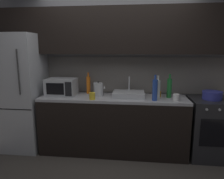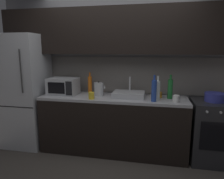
% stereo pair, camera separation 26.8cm
% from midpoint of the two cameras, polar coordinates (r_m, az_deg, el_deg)
% --- Properties ---
extents(back_wall, '(4.00, 0.44, 2.50)m').
position_cam_midpoint_polar(back_wall, '(3.46, -1.41, 9.66)').
color(back_wall, slate).
rests_on(back_wall, ground).
extents(counter_run, '(2.26, 0.60, 0.90)m').
position_cam_midpoint_polar(counter_run, '(3.37, -2.03, -9.48)').
color(counter_run, black).
rests_on(counter_run, ground).
extents(refrigerator, '(0.68, 0.69, 1.86)m').
position_cam_midpoint_polar(refrigerator, '(3.77, -25.40, -0.76)').
color(refrigerator, '#ADAFB5').
rests_on(refrigerator, ground).
extents(oven_range, '(0.60, 0.62, 0.90)m').
position_cam_midpoint_polar(oven_range, '(3.48, 22.99, -9.72)').
color(oven_range, '#232326').
rests_on(oven_range, ground).
extents(microwave, '(0.46, 0.35, 0.27)m').
position_cam_midpoint_polar(microwave, '(3.45, -15.76, 0.67)').
color(microwave, '#A8AAAF').
rests_on(microwave, counter_run).
extents(sink_basin, '(0.48, 0.38, 0.30)m').
position_cam_midpoint_polar(sink_basin, '(3.24, 2.20, -1.29)').
color(sink_basin, '#ADAFB5').
rests_on(sink_basin, counter_run).
extents(kettle, '(0.18, 0.15, 0.23)m').
position_cam_midpoint_polar(kettle, '(3.29, -6.08, 0.01)').
color(kettle, '#B7BABF').
rests_on(kettle, counter_run).
extents(wine_bottle_clear, '(0.07, 0.07, 0.35)m').
position_cam_midpoint_polar(wine_bottle_clear, '(3.13, 10.00, 0.06)').
color(wine_bottle_clear, silver).
rests_on(wine_bottle_clear, counter_run).
extents(wine_bottle_green, '(0.07, 0.07, 0.36)m').
position_cam_midpoint_polar(wine_bottle_green, '(3.25, 13.10, 0.44)').
color(wine_bottle_green, '#1E6B2D').
rests_on(wine_bottle_green, counter_run).
extents(wine_bottle_blue, '(0.07, 0.07, 0.37)m').
position_cam_midpoint_polar(wine_bottle_blue, '(3.01, 9.13, -0.09)').
color(wine_bottle_blue, '#234299').
rests_on(wine_bottle_blue, counter_run).
extents(wine_bottle_orange, '(0.07, 0.07, 0.35)m').
position_cam_midpoint_polar(wine_bottle_orange, '(3.50, -8.64, 1.27)').
color(wine_bottle_orange, orange).
rests_on(wine_bottle_orange, counter_run).
extents(mug_yellow, '(0.09, 0.09, 0.10)m').
position_cam_midpoint_polar(mug_yellow, '(3.09, -7.90, -1.79)').
color(mug_yellow, gold).
rests_on(mug_yellow, counter_run).
extents(mug_white, '(0.09, 0.09, 0.10)m').
position_cam_midpoint_polar(mug_white, '(3.09, 14.74, -2.11)').
color(mug_white, silver).
rests_on(mug_white, counter_run).
extents(mug_amber, '(0.07, 0.07, 0.09)m').
position_cam_midpoint_polar(mug_amber, '(3.30, 10.36, -1.19)').
color(mug_amber, '#B27019').
rests_on(mug_amber, counter_run).
extents(cooking_pot, '(0.28, 0.28, 0.12)m').
position_cam_midpoint_polar(cooking_pot, '(3.34, 23.61, -1.47)').
color(cooking_pot, '#333899').
rests_on(cooking_pot, oven_range).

